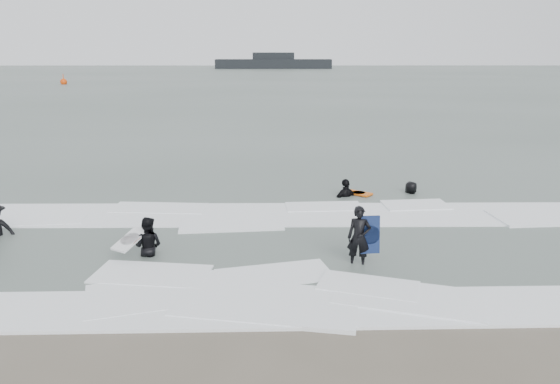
{
  "coord_description": "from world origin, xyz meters",
  "views": [
    {
      "loc": [
        -0.15,
        -11.11,
        5.37
      ],
      "look_at": [
        0.0,
        5.0,
        1.1
      ],
      "focal_mm": 35.0,
      "sensor_mm": 36.0,
      "label": 1
    }
  ],
  "objects_px": {
    "vessel_horizon": "(273,63)",
    "surfer_centre": "(358,267)",
    "buoy": "(64,82)",
    "surfer_right_far": "(411,195)",
    "surfer_wading": "(149,256)",
    "surfer_right_near": "(346,198)"
  },
  "relations": [
    {
      "from": "surfer_wading",
      "to": "vessel_horizon",
      "type": "relative_size",
      "value": 0.05
    },
    {
      "from": "surfer_wading",
      "to": "surfer_right_near",
      "type": "relative_size",
      "value": 0.88
    },
    {
      "from": "surfer_right_near",
      "to": "surfer_right_far",
      "type": "bearing_deg",
      "value": 160.73
    },
    {
      "from": "surfer_right_far",
      "to": "buoy",
      "type": "bearing_deg",
      "value": -80.96
    },
    {
      "from": "surfer_centre",
      "to": "buoy",
      "type": "height_order",
      "value": "buoy"
    },
    {
      "from": "surfer_right_far",
      "to": "vessel_horizon",
      "type": "distance_m",
      "value": 126.46
    },
    {
      "from": "buoy",
      "to": "vessel_horizon",
      "type": "distance_m",
      "value": 70.23
    },
    {
      "from": "surfer_wading",
      "to": "surfer_right_near",
      "type": "height_order",
      "value": "surfer_right_near"
    },
    {
      "from": "vessel_horizon",
      "to": "surfer_centre",
      "type": "bearing_deg",
      "value": -88.96
    },
    {
      "from": "surfer_right_near",
      "to": "surfer_right_far",
      "type": "height_order",
      "value": "surfer_right_near"
    },
    {
      "from": "buoy",
      "to": "surfer_right_near",
      "type": "bearing_deg",
      "value": -61.81
    },
    {
      "from": "surfer_right_far",
      "to": "surfer_right_near",
      "type": "bearing_deg",
      "value": -12.04
    },
    {
      "from": "surfer_right_far",
      "to": "buoy",
      "type": "relative_size",
      "value": 1.0
    },
    {
      "from": "surfer_wading",
      "to": "surfer_right_far",
      "type": "height_order",
      "value": "surfer_right_far"
    },
    {
      "from": "surfer_right_near",
      "to": "surfer_right_far",
      "type": "relative_size",
      "value": 1.12
    },
    {
      "from": "surfer_wading",
      "to": "surfer_right_near",
      "type": "distance_m",
      "value": 8.34
    },
    {
      "from": "surfer_right_far",
      "to": "buoy",
      "type": "distance_m",
      "value": 73.32
    },
    {
      "from": "surfer_centre",
      "to": "vessel_horizon",
      "type": "bearing_deg",
      "value": 100.82
    },
    {
      "from": "surfer_centre",
      "to": "vessel_horizon",
      "type": "xyz_separation_m",
      "value": [
        -2.43,
        133.31,
        1.52
      ]
    },
    {
      "from": "vessel_horizon",
      "to": "surfer_right_far",
      "type": "bearing_deg",
      "value": -87.52
    },
    {
      "from": "surfer_centre",
      "to": "buoy",
      "type": "bearing_deg",
      "value": 125.34
    },
    {
      "from": "surfer_wading",
      "to": "surfer_right_near",
      "type": "xyz_separation_m",
      "value": [
        6.0,
        5.8,
        0.0
      ]
    }
  ]
}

